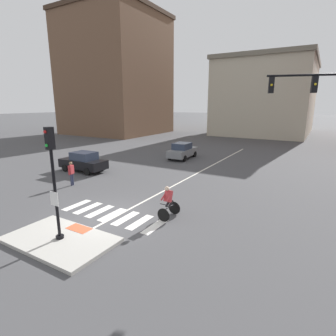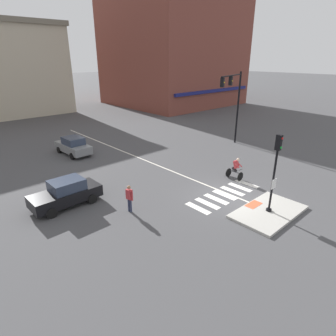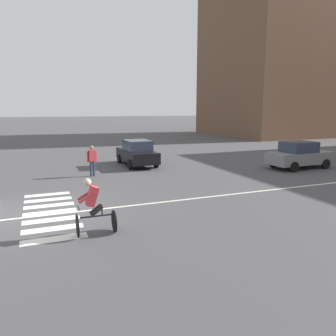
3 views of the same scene
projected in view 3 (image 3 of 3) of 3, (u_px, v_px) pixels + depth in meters
ground_plane at (41, 213)px, 11.43m from camera, size 300.00×300.00×0.00m
crosswalk_stripe_a at (47, 195)px, 13.92m from camera, size 0.44×1.80×0.01m
crosswalk_stripe_b at (48, 200)px, 13.13m from camera, size 0.44×1.80×0.01m
crosswalk_stripe_c at (49, 206)px, 12.33m from camera, size 0.44×1.80×0.01m
crosswalk_stripe_d at (50, 212)px, 11.54m from camera, size 0.44×1.80×0.01m
crosswalk_stripe_e at (51, 220)px, 10.75m from camera, size 0.44×1.80×0.01m
crosswalk_stripe_f at (53, 229)px, 9.95m from camera, size 0.44×1.80×0.01m
crosswalk_stripe_g at (54, 239)px, 9.16m from camera, size 0.44×1.80×0.01m
lane_centre_line at (277, 189)px, 14.84m from camera, size 0.14×28.00×0.01m
building_corner_left at (275, 55)px, 44.74m from camera, size 16.55×16.08×21.52m
car_black_cross_left at (137, 153)px, 20.95m from camera, size 4.12×1.88×1.64m
car_grey_westbound_distant at (300, 155)px, 19.99m from camera, size 1.97×4.17×1.64m
cyclist at (93, 206)px, 9.34m from camera, size 0.67×1.10×1.68m
pedestrian_at_curb_left at (92, 158)px, 17.58m from camera, size 0.29×0.54×1.67m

